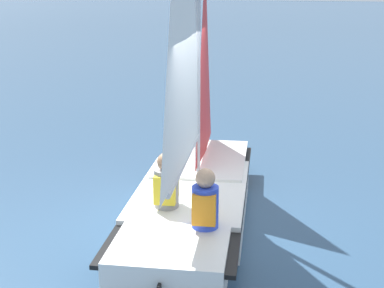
# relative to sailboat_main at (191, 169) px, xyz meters

# --- Properties ---
(ground_plane) EXTENTS (260.00, 260.00, 0.00)m
(ground_plane) POSITION_rel_sailboat_main_xyz_m (-0.05, -0.02, -0.74)
(ground_plane) COLOR #2D4C6B
(sailboat_main) EXTENTS (4.55, 3.10, 5.33)m
(sailboat_main) POSITION_rel_sailboat_main_xyz_m (0.00, 0.00, 0.00)
(sailboat_main) COLOR white
(sailboat_main) RESTS_ON ground_plane
(sailor_helm) EXTENTS (0.42, 0.40, 1.16)m
(sailor_helm) POSITION_rel_sailboat_main_xyz_m (0.69, 0.08, -0.12)
(sailor_helm) COLOR black
(sailor_helm) RESTS_ON ground_plane
(sailor_crew) EXTENTS (0.42, 0.40, 1.16)m
(sailor_crew) POSITION_rel_sailboat_main_xyz_m (0.94, 0.78, -0.12)
(sailor_crew) COLOR black
(sailor_crew) RESTS_ON ground_plane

